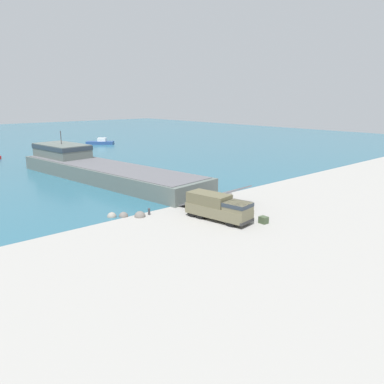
% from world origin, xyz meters
% --- Properties ---
extents(ground_plane, '(240.00, 240.00, 0.00)m').
position_xyz_m(ground_plane, '(0.00, 0.00, 0.00)').
color(ground_plane, gray).
extents(landing_craft, '(13.22, 46.03, 7.21)m').
position_xyz_m(landing_craft, '(0.40, 29.21, 1.74)').
color(landing_craft, '#56605B').
rests_on(landing_craft, ground_plane).
extents(military_truck, '(3.57, 7.90, 2.79)m').
position_xyz_m(military_truck, '(-0.38, -0.21, 1.49)').
color(military_truck, '#6B664C').
rests_on(military_truck, ground_plane).
extents(soldier_on_ramp, '(0.49, 0.35, 1.74)m').
position_xyz_m(soldier_on_ramp, '(3.18, -1.38, 1.01)').
color(soldier_on_ramp, '#6B664C').
rests_on(soldier_on_ramp, ground_plane).
extents(moored_boat_a, '(5.54, 3.86, 1.32)m').
position_xyz_m(moored_boat_a, '(9.61, 76.04, 0.44)').
color(moored_boat_a, '#2D7060').
rests_on(moored_boat_a, ground_plane).
extents(moored_boat_c, '(7.57, 7.06, 1.88)m').
position_xyz_m(moored_boat_c, '(23.56, 72.06, 0.62)').
color(moored_boat_c, navy).
rests_on(moored_boat_c, ground_plane).
extents(mooring_bollard, '(0.29, 0.29, 0.81)m').
position_xyz_m(mooring_bollard, '(-5.05, 6.28, 0.44)').
color(mooring_bollard, '#333338').
rests_on(mooring_bollard, ground_plane).
extents(cargo_crate, '(0.76, 0.90, 0.73)m').
position_xyz_m(cargo_crate, '(2.43, -4.27, 0.37)').
color(cargo_crate, '#3D4C33').
rests_on(cargo_crate, ground_plane).
extents(shoreline_rock_a, '(1.26, 1.26, 1.26)m').
position_xyz_m(shoreline_rock_a, '(-6.24, 6.37, 0.00)').
color(shoreline_rock_a, '#66605B').
rests_on(shoreline_rock_a, ground_plane).
extents(shoreline_rock_b, '(0.80, 0.80, 0.80)m').
position_xyz_m(shoreline_rock_b, '(8.49, 6.41, 0.00)').
color(shoreline_rock_b, '#66605B').
rests_on(shoreline_rock_b, ground_plane).
extents(shoreline_rock_c, '(1.05, 1.05, 1.05)m').
position_xyz_m(shoreline_rock_c, '(-7.61, 7.65, 0.00)').
color(shoreline_rock_c, '#66605B').
rests_on(shoreline_rock_c, ground_plane).
extents(shoreline_rock_d, '(1.05, 1.05, 1.05)m').
position_xyz_m(shoreline_rock_d, '(-8.66, 8.43, 0.00)').
color(shoreline_rock_d, gray).
rests_on(shoreline_rock_d, ground_plane).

